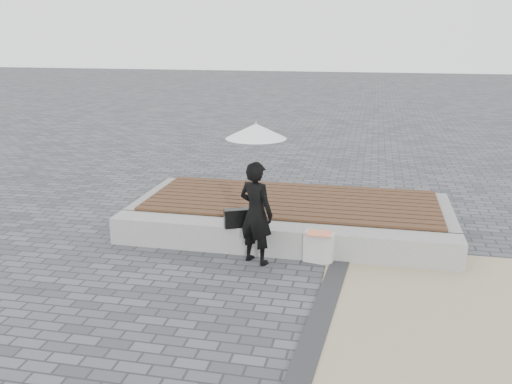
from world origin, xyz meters
TOP-DOWN VIEW (x-y plane):
  - ground at (0.00, 0.00)m, footprint 80.00×80.00m
  - edging_band at (0.75, -0.50)m, footprint 0.61×5.20m
  - seating_ledge at (0.00, 1.60)m, footprint 5.00×0.45m
  - timber_platform at (0.00, 2.80)m, footprint 5.00×2.00m
  - timber_decking at (0.00, 2.80)m, footprint 4.60×2.00m
  - woman at (-0.25, 1.19)m, footprint 0.61×0.52m
  - parasol at (-0.25, 1.19)m, footprint 0.79×0.79m
  - handbag at (-0.57, 1.44)m, footprint 0.39×0.28m
  - canvas_tote at (0.59, 1.38)m, footprint 0.43×0.25m
  - magazine at (0.59, 1.33)m, footprint 0.33×0.25m

SIDE VIEW (x-z plane):
  - ground at x=0.00m, z-range 0.00..0.00m
  - edging_band at x=0.75m, z-range 0.00..0.04m
  - seating_ledge at x=0.00m, z-range 0.00..0.40m
  - timber_platform at x=0.00m, z-range 0.00..0.40m
  - canvas_tote at x=0.59m, z-range 0.00..0.43m
  - timber_decking at x=0.00m, z-range 0.40..0.44m
  - magazine at x=0.59m, z-range 0.43..0.44m
  - handbag at x=-0.57m, z-range 0.40..0.66m
  - woman at x=-0.25m, z-range 0.00..1.41m
  - parasol at x=-0.25m, z-range 1.31..2.32m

